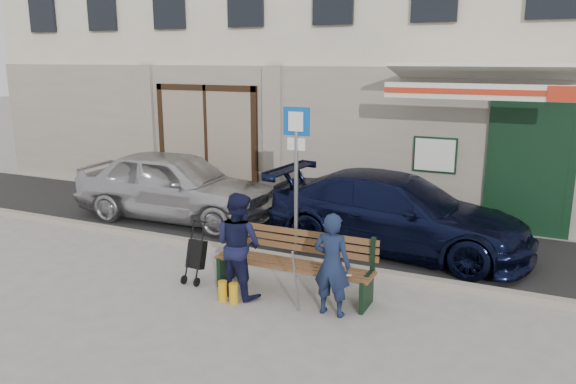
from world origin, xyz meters
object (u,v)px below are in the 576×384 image
Objects in this scene: car_silver at (175,185)px; bench at (290,263)px; woman at (238,245)px; car_navy at (397,213)px; stroller at (196,256)px; parking_sign at (296,158)px; man at (332,265)px.

car_silver is 4.60m from bench.
car_navy is at bearing -105.11° from woman.
car_silver is at bearing 134.50° from stroller.
car_navy is at bearing 70.38° from bench.
parking_sign is (3.23, -0.93, 0.98)m from car_silver.
stroller is at bearing -2.64° from man.
woman is at bearing 157.14° from car_navy.
parking_sign is 2.63m from man.
parking_sign reaches higher than bench.
car_silver is at bearing 96.00° from car_navy.
bench is 0.81m from woman.
parking_sign is 2.74× the size of stroller.
bench is at bearing -67.45° from parking_sign.
car_silver is at bearing 165.06° from parking_sign.
man is (0.80, -0.41, 0.25)m from bench.
parking_sign is at bearing -52.07° from man.
stroller is at bearing -115.53° from parking_sign.
woman is (-0.65, -0.37, 0.31)m from bench.
car_navy is 2.09m from parking_sign.
stroller is (-0.89, -1.77, -1.31)m from parking_sign.
man is 2.33m from stroller.
parking_sign is at bearing -78.08° from woman.
car_silver reaches higher than stroller.
car_navy reaches higher than bench.
bench is (-0.91, -2.55, -0.23)m from car_navy.
parking_sign is 2.16m from woman.
man is at bearing -1.43° from stroller.
man is (-0.11, -2.96, 0.03)m from car_navy.
car_navy is 1.97× the size of bench.
woman reaches higher than stroller.
car_navy is 3.08× the size of woman.
car_navy is 1.83× the size of parking_sign.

